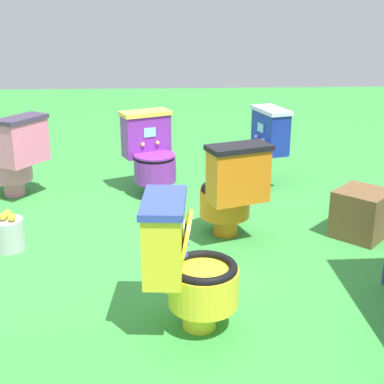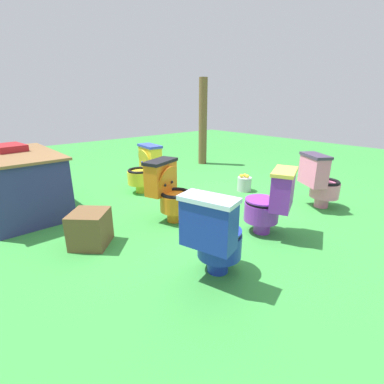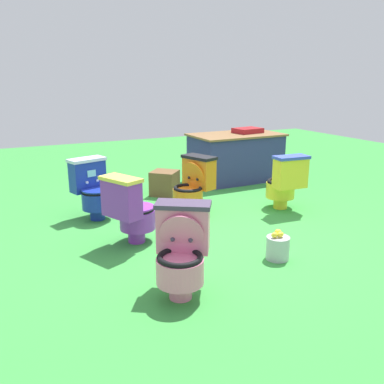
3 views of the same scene
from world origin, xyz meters
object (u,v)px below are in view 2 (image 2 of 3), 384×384
Objects in this scene: toilet_orange at (169,190)px; wooden_post at (203,122)px; toilet_pink at (320,180)px; toilet_blue at (215,235)px; toilet_purple at (271,202)px; vendor_table at (20,183)px; lemon_bucket at (244,184)px; toilet_yellow at (145,168)px; small_crate at (90,229)px.

wooden_post is (2.00, -2.41, 0.54)m from toilet_orange.
toilet_pink is 2.15m from toilet_blue.
toilet_blue is at bearing 51.28° from toilet_orange.
vendor_table reaches higher than toilet_purple.
lemon_bucket is at bearing -114.67° from vendor_table.
wooden_post is at bearing -159.74° from toilet_pink.
toilet_yellow and toilet_purple have the same top height.
lemon_bucket is (1.12, -0.97, -0.25)m from toilet_purple.
toilet_pink and toilet_orange have the same top height.
lemon_bucket is (-1.30, -2.83, -0.28)m from vendor_table.
toilet_yellow is 1.19m from toilet_orange.
lemon_bucket is at bearing 25.07° from toilet_purple.
toilet_yellow is 2.52m from toilet_pink.
lemon_bucket is at bearing 106.17° from toilet_blue.
toilet_pink is 3.09m from wooden_post.
vendor_table reaches higher than small_crate.
toilet_blue is 1.31m from small_crate.
toilet_pink is at bearing -110.07° from small_crate.
toilet_purple is 1.00× the size of toilet_orange.
toilet_yellow and toilet_orange have the same top height.
lemon_bucket is at bearing 155.80° from wooden_post.
small_crate is (0.99, 2.71, -0.20)m from toilet_pink.
vendor_table is 0.81× the size of wooden_post.
toilet_yellow is 2.14m from toilet_purple.
toilet_pink is at bearing 78.00° from toilet_blue.
vendor_table is (2.57, 0.88, 0.02)m from toilet_blue.
toilet_orange is at bearing 166.34° from toilet_yellow.
toilet_yellow reaches higher than lemon_bucket.
toilet_yellow is at bearing 72.01° from toilet_purple.
vendor_table is at bearing 12.40° from small_crate.
toilet_orange is at bearing 129.64° from wooden_post.
toilet_pink is 2.04× the size of small_crate.
wooden_post is (3.15, -2.80, 0.54)m from toilet_blue.
toilet_blue is at bearing -52.58° from toilet_pink.
toilet_blue is 0.49× the size of vendor_table.
toilet_blue is (-0.18, 2.15, -0.00)m from toilet_pink.
toilet_orange is 1.59m from lemon_bucket.
small_crate reaches higher than lemon_bucket.
vendor_table is (1.42, 1.27, 0.02)m from toilet_orange.
toilet_purple is (-0.03, 1.16, -0.00)m from toilet_pink.
small_crate is (1.17, 0.57, -0.19)m from toilet_blue.
toilet_pink is 1.00× the size of toilet_blue.
toilet_blue is 2.63× the size of lemon_bucket.
wooden_post reaches higher than toilet_blue.
toilet_blue is at bearing 165.92° from toilet_yellow.
toilet_purple is at bearing 81.66° from toilet_blue.
vendor_table is 1.45m from small_crate.
toilet_purple is 2.63× the size of lemon_bucket.
toilet_purple is at bearing 139.05° from lemon_bucket.
small_crate is at bearing -77.33° from toilet_pink.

